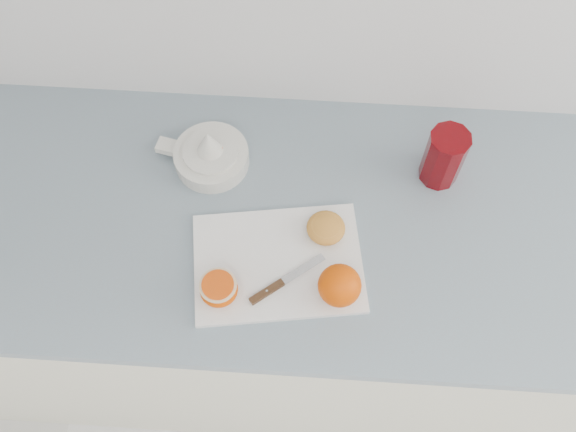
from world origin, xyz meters
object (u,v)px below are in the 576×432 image
at_px(cutting_board, 278,263).
at_px(half_orange, 219,289).
at_px(red_tumbler, 443,158).
at_px(counter, 317,296).
at_px(citrus_juicer, 210,155).

xyz_separation_m(cutting_board, half_orange, (-0.11, -0.07, 0.03)).
bearing_deg(red_tumbler, half_orange, -144.85).
relative_size(counter, red_tumbler, 18.86).
bearing_deg(half_orange, red_tumbler, 35.15).
relative_size(half_orange, red_tumbler, 0.53).
height_order(citrus_juicer, red_tumbler, red_tumbler).
xyz_separation_m(half_orange, citrus_juicer, (-0.05, 0.30, -0.00)).
height_order(half_orange, red_tumbler, red_tumbler).
distance_m(counter, half_orange, 0.55).
xyz_separation_m(counter, citrus_juicer, (-0.25, 0.12, 0.47)).
bearing_deg(citrus_juicer, counter, -25.65).
distance_m(half_orange, citrus_juicer, 0.31).
bearing_deg(counter, red_tumbler, 27.28).
bearing_deg(counter, cutting_board, -129.31).
bearing_deg(cutting_board, half_orange, -145.76).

